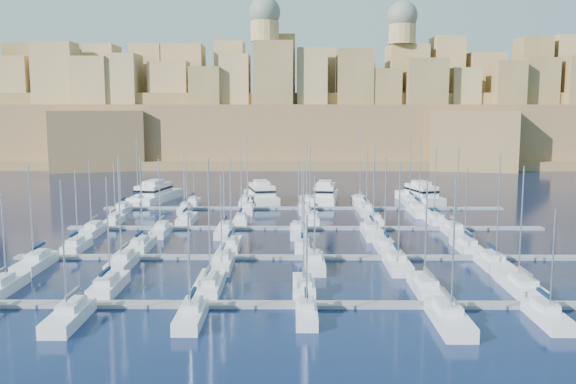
{
  "coord_description": "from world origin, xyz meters",
  "views": [
    {
      "loc": [
        -2.34,
        -101.67,
        21.84
      ],
      "look_at": [
        -3.02,
        6.0,
        7.19
      ],
      "focal_mm": 40.0,
      "sensor_mm": 36.0,
      "label": 1
    }
  ],
  "objects_px": {
    "sailboat_4": "(425,286)",
    "motor_yacht_d": "(420,195)",
    "motor_yacht_c": "(325,195)",
    "motor_yacht_a": "(155,194)",
    "sailboat_0": "(4,286)",
    "sailboat_2": "(209,284)",
    "motor_yacht_b": "(261,194)"
  },
  "relations": [
    {
      "from": "motor_yacht_a",
      "to": "motor_yacht_d",
      "type": "distance_m",
      "value": 60.12
    },
    {
      "from": "motor_yacht_a",
      "to": "motor_yacht_c",
      "type": "xyz_separation_m",
      "value": [
        38.7,
        -0.89,
        -0.0
      ]
    },
    {
      "from": "sailboat_2",
      "to": "sailboat_0",
      "type": "bearing_deg",
      "value": -178.59
    },
    {
      "from": "sailboat_0",
      "to": "sailboat_2",
      "type": "xyz_separation_m",
      "value": [
        24.12,
        0.59,
        0.04
      ]
    },
    {
      "from": "sailboat_4",
      "to": "motor_yacht_c",
      "type": "bearing_deg",
      "value": 96.69
    },
    {
      "from": "motor_yacht_b",
      "to": "motor_yacht_c",
      "type": "bearing_deg",
      "value": -1.25
    },
    {
      "from": "motor_yacht_c",
      "to": "sailboat_2",
      "type": "bearing_deg",
      "value": -103.88
    },
    {
      "from": "motor_yacht_a",
      "to": "motor_yacht_c",
      "type": "bearing_deg",
      "value": -1.31
    },
    {
      "from": "motor_yacht_b",
      "to": "motor_yacht_d",
      "type": "xyz_separation_m",
      "value": [
        35.8,
        -0.79,
        0.0
      ]
    },
    {
      "from": "sailboat_2",
      "to": "motor_yacht_b",
      "type": "xyz_separation_m",
      "value": [
        2.83,
        70.02,
        0.96
      ]
    },
    {
      "from": "motor_yacht_b",
      "to": "motor_yacht_d",
      "type": "height_order",
      "value": "same"
    },
    {
      "from": "motor_yacht_c",
      "to": "motor_yacht_a",
      "type": "bearing_deg",
      "value": 178.69
    },
    {
      "from": "sailboat_2",
      "to": "motor_yacht_a",
      "type": "height_order",
      "value": "sailboat_2"
    },
    {
      "from": "sailboat_4",
      "to": "motor_yacht_a",
      "type": "relative_size",
      "value": 0.7
    },
    {
      "from": "sailboat_0",
      "to": "sailboat_4",
      "type": "distance_m",
      "value": 49.56
    },
    {
      "from": "sailboat_4",
      "to": "sailboat_2",
      "type": "bearing_deg",
      "value": 179.04
    },
    {
      "from": "motor_yacht_b",
      "to": "motor_yacht_d",
      "type": "relative_size",
      "value": 1.1
    },
    {
      "from": "sailboat_0",
      "to": "motor_yacht_d",
      "type": "bearing_deg",
      "value": 48.06
    },
    {
      "from": "motor_yacht_a",
      "to": "sailboat_4",
      "type": "bearing_deg",
      "value": -56.55
    },
    {
      "from": "sailboat_0",
      "to": "motor_yacht_b",
      "type": "relative_size",
      "value": 0.65
    },
    {
      "from": "sailboat_2",
      "to": "motor_yacht_d",
      "type": "relative_size",
      "value": 0.97
    },
    {
      "from": "sailboat_2",
      "to": "motor_yacht_c",
      "type": "bearing_deg",
      "value": 76.12
    },
    {
      "from": "motor_yacht_c",
      "to": "motor_yacht_d",
      "type": "distance_m",
      "value": 21.41
    },
    {
      "from": "sailboat_4",
      "to": "motor_yacht_c",
      "type": "distance_m",
      "value": 70.62
    },
    {
      "from": "sailboat_2",
      "to": "motor_yacht_c",
      "type": "distance_m",
      "value": 71.81
    },
    {
      "from": "sailboat_2",
      "to": "motor_yacht_d",
      "type": "bearing_deg",
      "value": 60.84
    },
    {
      "from": "sailboat_0",
      "to": "motor_yacht_b",
      "type": "xyz_separation_m",
      "value": [
        26.95,
        70.62,
        1.0
      ]
    },
    {
      "from": "sailboat_2",
      "to": "motor_yacht_d",
      "type": "xyz_separation_m",
      "value": [
        38.63,
        69.24,
        0.96
      ]
    },
    {
      "from": "motor_yacht_a",
      "to": "motor_yacht_d",
      "type": "height_order",
      "value": "same"
    },
    {
      "from": "sailboat_4",
      "to": "motor_yacht_d",
      "type": "bearing_deg",
      "value": 79.28
    },
    {
      "from": "motor_yacht_b",
      "to": "sailboat_0",
      "type": "bearing_deg",
      "value": -110.89
    },
    {
      "from": "sailboat_0",
      "to": "motor_yacht_d",
      "type": "relative_size",
      "value": 0.72
    }
  ]
}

